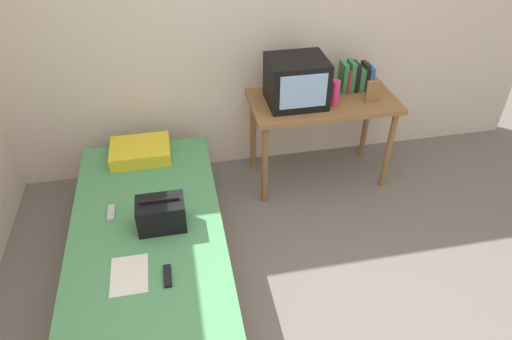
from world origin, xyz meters
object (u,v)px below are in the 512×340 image
(tv, at_px, (296,81))
(remote_dark, at_px, (168,276))
(magazine, at_px, (129,275))
(pillow, at_px, (140,151))
(water_bottle, at_px, (335,93))
(picture_frame, at_px, (373,91))
(bed, at_px, (151,247))
(remote_silver, at_px, (111,213))
(handbag, at_px, (161,214))
(desk, at_px, (322,110))
(book_row, at_px, (355,77))

(tv, distance_m, remote_dark, 1.74)
(magazine, bearing_deg, pillow, 86.80)
(water_bottle, xyz_separation_m, pillow, (-1.51, 0.06, -0.38))
(picture_frame, bearing_deg, remote_dark, -144.99)
(tv, bearing_deg, magazine, -136.76)
(pillow, bearing_deg, water_bottle, -2.17)
(bed, distance_m, remote_dark, 0.54)
(picture_frame, bearing_deg, remote_silver, -164.51)
(handbag, relative_size, magazine, 1.03)
(tv, bearing_deg, remote_dark, -130.29)
(desk, distance_m, magazine, 1.97)
(tv, xyz_separation_m, handbag, (-1.09, -0.84, -0.41))
(magazine, relative_size, remote_silver, 2.01)
(desk, relative_size, picture_frame, 6.46)
(desk, height_order, picture_frame, picture_frame)
(pillow, bearing_deg, book_row, 5.05)
(book_row, relative_size, remote_dark, 1.65)
(picture_frame, bearing_deg, desk, 162.05)
(desk, bearing_deg, handbag, -147.24)
(magazine, bearing_deg, handbag, 61.54)
(book_row, height_order, pillow, book_row)
(book_row, xyz_separation_m, magazine, (-1.83, -1.34, -0.43))
(bed, xyz_separation_m, desk, (1.43, 0.81, 0.45))
(water_bottle, xyz_separation_m, remote_dark, (-1.37, -1.19, -0.42))
(handbag, xyz_separation_m, remote_silver, (-0.33, 0.18, -0.09))
(bed, distance_m, pillow, 0.82)
(book_row, bearing_deg, handbag, -149.16)
(book_row, distance_m, remote_silver, 2.15)
(water_bottle, xyz_separation_m, handbag, (-1.38, -0.76, -0.33))
(pillow, height_order, handbag, handbag)
(book_row, bearing_deg, remote_silver, -157.97)
(pillow, bearing_deg, tv, 1.30)
(pillow, distance_m, remote_dark, 1.25)
(desk, bearing_deg, bed, -150.34)
(tv, relative_size, magazine, 1.52)
(desk, xyz_separation_m, book_row, (0.30, 0.12, 0.21))
(desk, relative_size, tv, 2.64)
(water_bottle, relative_size, pillow, 0.44)
(magazine, bearing_deg, picture_frame, 30.57)
(bed, height_order, book_row, book_row)
(bed, bearing_deg, handbag, -19.02)
(magazine, bearing_deg, book_row, 36.38)
(tv, distance_m, book_row, 0.55)
(water_bottle, bearing_deg, pillow, 177.83)
(desk, distance_m, pillow, 1.47)
(bed, bearing_deg, tv, 33.88)
(book_row, bearing_deg, pillow, -174.95)
(handbag, bearing_deg, remote_silver, 151.74)
(water_bottle, distance_m, remote_silver, 1.85)
(picture_frame, height_order, remote_dark, picture_frame)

